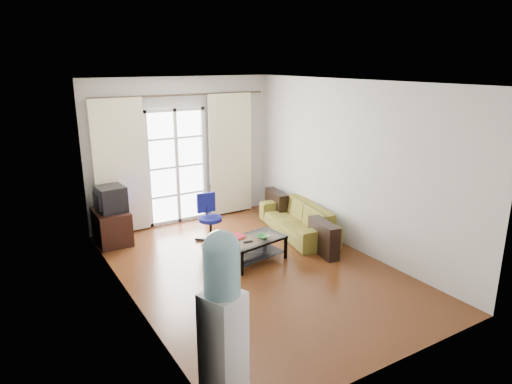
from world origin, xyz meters
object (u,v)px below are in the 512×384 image
Objects in this scene: sofa at (297,219)px; water_cooler at (223,314)px; task_chair at (210,228)px; crt_tv at (110,199)px; coffee_table at (254,246)px; tv_stand at (112,226)px.

water_cooler reaches higher than sofa.
task_chair is at bearing 45.38° from water_cooler.
crt_tv is at bearing -103.31° from sofa.
coffee_table is 1.12m from task_chair.
crt_tv is 0.31× the size of water_cooler.
crt_tv is 1.72m from task_chair.
tv_stand is at bearing 130.83° from coffee_table.
task_chair is 0.50× the size of water_cooler.
sofa is 3.19m from tv_stand.
water_cooler reaches higher than task_chair.
crt_tv reaches higher than tv_stand.
task_chair is at bearing 100.92° from coffee_table.
crt_tv is at bearing -85.55° from tv_stand.
water_cooler is at bearing -90.76° from tv_stand.
sofa is at bearing 23.87° from water_cooler.
task_chair is at bearing -33.18° from crt_tv.
tv_stand reaches higher than coffee_table.
coffee_table is at bearing -48.75° from tv_stand.
water_cooler is at bearing -96.17° from crt_tv.
tv_stand is 0.50m from crt_tv.
task_chair reaches higher than coffee_table.
sofa reaches higher than coffee_table.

